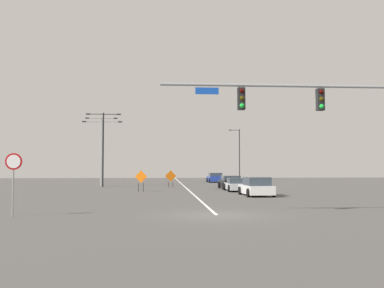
{
  "coord_description": "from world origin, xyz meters",
  "views": [
    {
      "loc": [
        -2.51,
        -19.87,
        2.23
      ],
      "look_at": [
        0.81,
        28.33,
        4.81
      ],
      "focal_mm": 40.17,
      "sensor_mm": 36.0,
      "label": 1
    }
  ],
  "objects_px": {
    "street_lamp_mid_right": "(102,146)",
    "street_lamp_near_left": "(101,145)",
    "street_lamp_near_right": "(103,143)",
    "street_lamp_far_left": "(239,152)",
    "traffic_signal_assembly": "(320,110)",
    "construction_sign_right_shoulder": "(141,178)",
    "stop_sign": "(13,172)",
    "construction_sign_median_far": "(171,177)",
    "car_blue_far": "(215,178)",
    "car_white_mid": "(256,187)",
    "car_silver_approaching": "(237,185)",
    "car_black_near": "(230,182)"
  },
  "relations": [
    {
      "from": "street_lamp_mid_right",
      "to": "street_lamp_near_left",
      "type": "xyz_separation_m",
      "value": [
        -0.49,
        2.73,
        0.32
      ]
    },
    {
      "from": "street_lamp_mid_right",
      "to": "street_lamp_near_left",
      "type": "bearing_deg",
      "value": 100.09
    },
    {
      "from": "street_lamp_near_right",
      "to": "street_lamp_far_left",
      "type": "relative_size",
      "value": 0.97
    },
    {
      "from": "street_lamp_near_left",
      "to": "street_lamp_far_left",
      "type": "xyz_separation_m",
      "value": [
        20.3,
        18.83,
        -0.23
      ]
    },
    {
      "from": "traffic_signal_assembly",
      "to": "construction_sign_right_shoulder",
      "type": "relative_size",
      "value": 6.0
    },
    {
      "from": "stop_sign",
      "to": "street_lamp_near_right",
      "type": "distance_m",
      "value": 28.65
    },
    {
      "from": "stop_sign",
      "to": "construction_sign_right_shoulder",
      "type": "relative_size",
      "value": 1.48
    },
    {
      "from": "construction_sign_median_far",
      "to": "car_blue_far",
      "type": "distance_m",
      "value": 15.96
    },
    {
      "from": "street_lamp_mid_right",
      "to": "car_white_mid",
      "type": "relative_size",
      "value": 1.73
    },
    {
      "from": "street_lamp_near_left",
      "to": "construction_sign_median_far",
      "type": "height_order",
      "value": "street_lamp_near_left"
    },
    {
      "from": "stop_sign",
      "to": "construction_sign_median_far",
      "type": "distance_m",
      "value": 28.22
    },
    {
      "from": "street_lamp_near_left",
      "to": "car_blue_far",
      "type": "height_order",
      "value": "street_lamp_near_left"
    },
    {
      "from": "construction_sign_right_shoulder",
      "to": "car_white_mid",
      "type": "relative_size",
      "value": 0.44
    },
    {
      "from": "stop_sign",
      "to": "street_lamp_near_left",
      "type": "distance_m",
      "value": 32.99
    },
    {
      "from": "construction_sign_right_shoulder",
      "to": "street_lamp_mid_right",
      "type": "bearing_deg",
      "value": 114.15
    },
    {
      "from": "street_lamp_far_left",
      "to": "car_silver_approaching",
      "type": "xyz_separation_m",
      "value": [
        -6.02,
        -32.37,
        -4.14
      ]
    },
    {
      "from": "street_lamp_near_left",
      "to": "car_white_mid",
      "type": "bearing_deg",
      "value": -53.63
    },
    {
      "from": "stop_sign",
      "to": "car_white_mid",
      "type": "relative_size",
      "value": 0.65
    },
    {
      "from": "traffic_signal_assembly",
      "to": "car_black_near",
      "type": "height_order",
      "value": "traffic_signal_assembly"
    },
    {
      "from": "car_black_near",
      "to": "traffic_signal_assembly",
      "type": "bearing_deg",
      "value": -88.65
    },
    {
      "from": "street_lamp_near_right",
      "to": "car_white_mid",
      "type": "bearing_deg",
      "value": -48.38
    },
    {
      "from": "street_lamp_near_right",
      "to": "car_silver_approaching",
      "type": "height_order",
      "value": "street_lamp_near_right"
    },
    {
      "from": "stop_sign",
      "to": "car_silver_approaching",
      "type": "distance_m",
      "value": 23.63
    },
    {
      "from": "street_lamp_mid_right",
      "to": "car_white_mid",
      "type": "xyz_separation_m",
      "value": [
        14.21,
        -17.22,
        -3.94
      ]
    },
    {
      "from": "construction_sign_median_far",
      "to": "car_blue_far",
      "type": "xyz_separation_m",
      "value": [
        6.68,
        14.48,
        -0.49
      ]
    },
    {
      "from": "street_lamp_near_left",
      "to": "car_white_mid",
      "type": "height_order",
      "value": "street_lamp_near_left"
    },
    {
      "from": "street_lamp_far_left",
      "to": "car_black_near",
      "type": "height_order",
      "value": "street_lamp_far_left"
    },
    {
      "from": "stop_sign",
      "to": "street_lamp_near_right",
      "type": "height_order",
      "value": "street_lamp_near_right"
    },
    {
      "from": "street_lamp_near_right",
      "to": "construction_sign_right_shoulder",
      "type": "xyz_separation_m",
      "value": [
        4.71,
        -9.67,
        -3.69
      ]
    },
    {
      "from": "construction_sign_right_shoulder",
      "to": "car_silver_approaching",
      "type": "xyz_separation_m",
      "value": [
        8.74,
        0.47,
        -0.66
      ]
    },
    {
      "from": "stop_sign",
      "to": "car_blue_far",
      "type": "height_order",
      "value": "stop_sign"
    },
    {
      "from": "traffic_signal_assembly",
      "to": "street_lamp_far_left",
      "type": "distance_m",
      "value": 52.03
    },
    {
      "from": "street_lamp_mid_right",
      "to": "street_lamp_near_left",
      "type": "distance_m",
      "value": 2.8
    },
    {
      "from": "street_lamp_near_right",
      "to": "street_lamp_far_left",
      "type": "xyz_separation_m",
      "value": [
        19.46,
        23.18,
        -0.21
      ]
    },
    {
      "from": "street_lamp_far_left",
      "to": "car_black_near",
      "type": "xyz_separation_m",
      "value": [
        -5.9,
        -28.04,
        -4.07
      ]
    },
    {
      "from": "street_lamp_near_right",
      "to": "construction_sign_median_far",
      "type": "distance_m",
      "value": 8.52
    },
    {
      "from": "street_lamp_near_right",
      "to": "car_black_near",
      "type": "bearing_deg",
      "value": -19.72
    },
    {
      "from": "construction_sign_median_far",
      "to": "car_silver_approaching",
      "type": "bearing_deg",
      "value": -52.96
    },
    {
      "from": "street_lamp_far_left",
      "to": "car_black_near",
      "type": "distance_m",
      "value": 28.94
    },
    {
      "from": "street_lamp_mid_right",
      "to": "car_silver_approaching",
      "type": "relative_size",
      "value": 1.81
    },
    {
      "from": "street_lamp_mid_right",
      "to": "construction_sign_right_shoulder",
      "type": "distance_m",
      "value": 12.82
    },
    {
      "from": "street_lamp_mid_right",
      "to": "construction_sign_right_shoulder",
      "type": "height_order",
      "value": "street_lamp_mid_right"
    },
    {
      "from": "stop_sign",
      "to": "car_black_near",
      "type": "xyz_separation_m",
      "value": [
        13.66,
        23.64,
        -1.37
      ]
    },
    {
      "from": "stop_sign",
      "to": "street_lamp_near_right",
      "type": "xyz_separation_m",
      "value": [
        0.1,
        28.5,
        2.91
      ]
    },
    {
      "from": "street_lamp_far_left",
      "to": "car_blue_far",
      "type": "relative_size",
      "value": 2.19
    },
    {
      "from": "construction_sign_right_shoulder",
      "to": "car_black_near",
      "type": "xyz_separation_m",
      "value": [
        8.85,
        4.81,
        -0.59
      ]
    },
    {
      "from": "traffic_signal_assembly",
      "to": "car_blue_far",
      "type": "xyz_separation_m",
      "value": [
        0.08,
        41.71,
        -4.26
      ]
    },
    {
      "from": "car_blue_far",
      "to": "car_silver_approaching",
      "type": "distance_m",
      "value": 22.34
    },
    {
      "from": "car_white_mid",
      "to": "stop_sign",
      "type": "bearing_deg",
      "value": -137.26
    },
    {
      "from": "stop_sign",
      "to": "car_white_mid",
      "type": "xyz_separation_m",
      "value": [
        13.96,
        12.9,
        -1.33
      ]
    }
  ]
}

